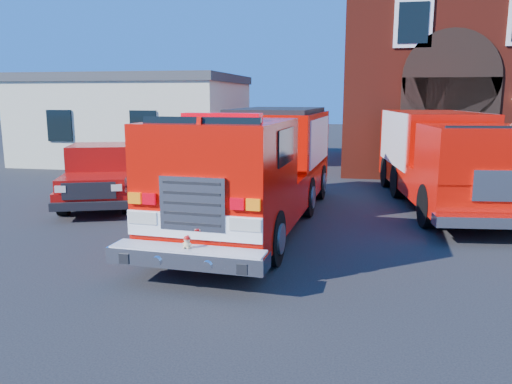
% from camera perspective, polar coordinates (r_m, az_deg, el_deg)
% --- Properties ---
extents(ground, '(100.00, 100.00, 0.00)m').
position_cam_1_polar(ground, '(12.01, 1.12, -5.04)').
color(ground, black).
rests_on(ground, ground).
extents(parking_stripe_mid, '(0.12, 3.00, 0.01)m').
position_cam_1_polar(parking_stripe_mid, '(16.34, 26.90, -1.92)').
color(parking_stripe_mid, yellow).
rests_on(parking_stripe_mid, ground).
extents(parking_stripe_far, '(0.12, 3.00, 0.01)m').
position_cam_1_polar(parking_stripe_far, '(19.19, 24.55, 0.02)').
color(parking_stripe_far, yellow).
rests_on(parking_stripe_far, ground).
extents(fire_station, '(15.20, 10.20, 8.45)m').
position_cam_1_polar(fire_station, '(26.31, 27.21, 11.80)').
color(fire_station, maroon).
rests_on(fire_station, ground).
extents(side_building, '(10.20, 8.20, 4.35)m').
position_cam_1_polar(side_building, '(26.76, -13.23, 8.27)').
color(side_building, beige).
rests_on(side_building, ground).
extents(fire_engine, '(3.28, 9.78, 2.97)m').
position_cam_1_polar(fire_engine, '(12.97, 0.30, 3.10)').
color(fire_engine, black).
rests_on(fire_engine, ground).
extents(pickup_truck, '(3.79, 5.95, 1.84)m').
position_cam_1_polar(pickup_truck, '(16.49, -16.98, 1.95)').
color(pickup_truck, black).
rests_on(pickup_truck, ground).
extents(secondary_truck, '(3.59, 8.84, 2.79)m').
position_cam_1_polar(secondary_truck, '(16.30, 20.64, 3.94)').
color(secondary_truck, black).
rests_on(secondary_truck, ground).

